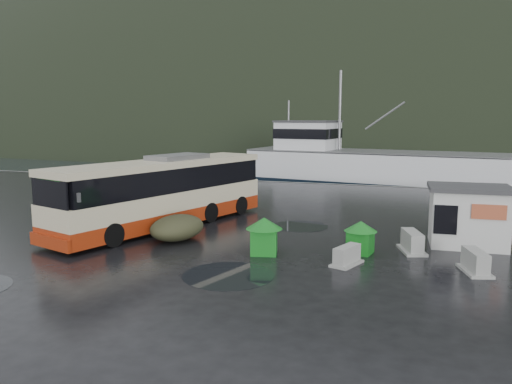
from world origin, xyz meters
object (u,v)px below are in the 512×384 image
(jersey_barrier_c, at_px, (474,272))
(fishing_trawler, at_px, (371,173))
(dome_tent, at_px, (177,240))
(coach_bus, at_px, (165,226))
(white_van, at_px, (127,219))
(jersey_barrier_b, at_px, (347,265))
(waste_bin_left, at_px, (264,254))
(ticket_kiosk, at_px, (466,246))
(jersey_barrier_a, at_px, (412,252))
(waste_bin_right, at_px, (360,253))

(jersey_barrier_c, xyz_separation_m, fishing_trawler, (-6.12, 31.34, 0.00))
(dome_tent, bearing_deg, coach_bus, 128.56)
(white_van, relative_size, jersey_barrier_b, 4.39)
(waste_bin_left, height_order, jersey_barrier_c, waste_bin_left)
(waste_bin_left, distance_m, fishing_trawler, 31.28)
(dome_tent, distance_m, fishing_trawler, 30.82)
(waste_bin_left, distance_m, ticket_kiosk, 8.80)
(dome_tent, height_order, jersey_barrier_a, dome_tent)
(waste_bin_right, bearing_deg, jersey_barrier_a, 23.87)
(dome_tent, relative_size, jersey_barrier_c, 1.79)
(coach_bus, distance_m, ticket_kiosk, 14.19)
(fishing_trawler, bearing_deg, coach_bus, -96.05)
(dome_tent, xyz_separation_m, jersey_barrier_c, (12.21, -1.12, 0.00))
(white_van, height_order, fishing_trawler, fishing_trawler)
(ticket_kiosk, relative_size, jersey_barrier_a, 1.95)
(white_van, relative_size, waste_bin_right, 4.75)
(jersey_barrier_b, bearing_deg, jersey_barrier_a, 48.85)
(fishing_trawler, bearing_deg, waste_bin_left, -83.20)
(coach_bus, relative_size, ticket_kiosk, 3.82)
(dome_tent, bearing_deg, jersey_barrier_a, 6.15)
(jersey_barrier_c, bearing_deg, waste_bin_left, 179.25)
(waste_bin_left, bearing_deg, dome_tent, 166.85)
(waste_bin_right, bearing_deg, coach_bus, 167.65)
(jersey_barrier_c, bearing_deg, waste_bin_right, 162.31)
(jersey_barrier_a, xyz_separation_m, fishing_trawler, (-3.97, 29.13, 0.00))
(waste_bin_left, relative_size, ticket_kiosk, 0.45)
(jersey_barrier_a, height_order, fishing_trawler, fishing_trawler)
(white_van, distance_m, dome_tent, 5.74)
(dome_tent, xyz_separation_m, ticket_kiosk, (12.29, 2.80, 0.00))
(white_van, distance_m, jersey_barrier_a, 14.89)
(dome_tent, distance_m, jersey_barrier_a, 10.11)
(waste_bin_right, relative_size, ticket_kiosk, 0.40)
(white_van, xyz_separation_m, jersey_barrier_a, (14.71, -2.27, 0.00))
(coach_bus, bearing_deg, dome_tent, -33.15)
(coach_bus, xyz_separation_m, jersey_barrier_a, (11.95, -1.30, 0.00))
(jersey_barrier_a, height_order, jersey_barrier_c, jersey_barrier_a)
(coach_bus, relative_size, jersey_barrier_b, 8.83)
(jersey_barrier_b, distance_m, jersey_barrier_c, 4.48)
(white_van, distance_m, waste_bin_right, 13.10)
(ticket_kiosk, xyz_separation_m, jersey_barrier_b, (-4.54, -4.35, 0.00))
(dome_tent, bearing_deg, waste_bin_left, -13.15)
(fishing_trawler, bearing_deg, ticket_kiosk, -67.30)
(waste_bin_right, xyz_separation_m, jersey_barrier_b, (-0.31, -1.76, 0.00))
(dome_tent, relative_size, ticket_kiosk, 0.86)
(waste_bin_right, xyz_separation_m, ticket_kiosk, (4.23, 2.60, 0.00))
(white_van, height_order, waste_bin_left, white_van)
(waste_bin_right, relative_size, dome_tent, 0.46)
(white_van, xyz_separation_m, ticket_kiosk, (16.95, -0.56, 0.00))
(waste_bin_right, height_order, ticket_kiosk, ticket_kiosk)
(waste_bin_left, distance_m, dome_tent, 4.48)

